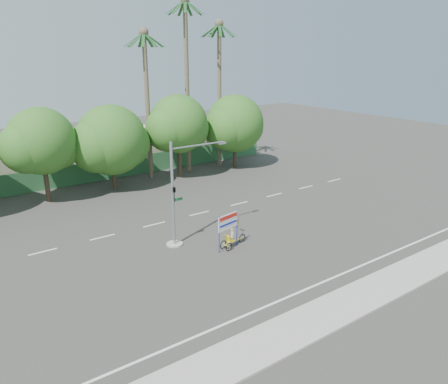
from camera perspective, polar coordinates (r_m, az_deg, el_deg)
ground at (r=27.88m, az=2.17°, el=-8.46°), size 120.00×120.00×0.00m
sidewalk_near at (r=23.17m, az=13.94°, el=-14.87°), size 50.00×2.40×0.12m
fence at (r=45.41m, az=-14.60°, el=2.90°), size 38.00×0.08×2.00m
building_right at (r=52.38m, az=-8.31°, el=6.19°), size 14.00×8.00×3.60m
tree_left at (r=39.28m, az=-22.79°, el=5.84°), size 6.66×5.60×8.07m
tree_center at (r=41.08m, az=-14.55°, el=6.31°), size 7.62×6.40×7.85m
tree_right at (r=43.87m, az=-6.03°, el=8.54°), size 6.90×5.80×8.36m
tree_far_right at (r=47.74m, az=1.39°, el=8.69°), size 7.38×6.20×7.94m
palm_tall at (r=45.63m, az=-4.90°, el=15.55°), size 3.73×3.79×17.45m
palm_mid at (r=47.85m, az=-0.62°, el=14.45°), size 3.73×3.79×15.45m
palm_short at (r=43.61m, az=-10.06°, el=13.12°), size 3.73×3.79×14.45m
traffic_signal at (r=28.69m, az=-6.12°, el=-1.43°), size 4.72×1.10×7.00m
trike_billboard at (r=28.68m, az=0.88°, el=-5.39°), size 2.57×0.86×2.56m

